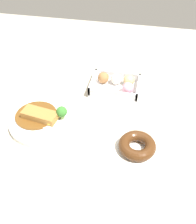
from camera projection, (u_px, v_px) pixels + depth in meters
ground_plane at (78, 114)px, 0.95m from camera, size 1.60×1.60×0.00m
curry_plate at (43, 119)px, 0.91m from camera, size 0.23×0.23×0.07m
donut_box at (117, 85)px, 1.05m from camera, size 0.19×0.14×0.06m
chocolate_ring_donut at (137, 146)px, 0.82m from camera, size 0.15×0.15×0.04m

